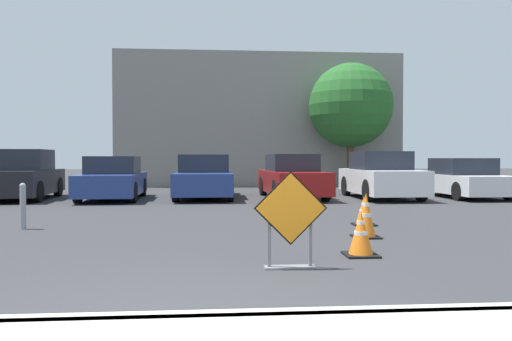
# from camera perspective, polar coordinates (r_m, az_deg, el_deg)

# --- Properties ---
(ground_plane) EXTENTS (96.00, 96.00, 0.00)m
(ground_plane) POSITION_cam_1_polar(r_m,az_deg,el_deg) (14.00, -5.92, -4.16)
(ground_plane) COLOR #333335
(curb_lip) EXTENTS (23.56, 0.20, 0.14)m
(curb_lip) POSITION_cam_1_polar(r_m,az_deg,el_deg) (4.15, -9.32, -16.82)
(curb_lip) COLOR #ADAAA3
(curb_lip) RESTS_ON ground_plane
(road_closed_sign) EXTENTS (0.91, 0.20, 1.21)m
(road_closed_sign) POSITION_cam_1_polar(r_m,az_deg,el_deg) (6.18, 3.96, -5.42)
(road_closed_sign) COLOR black
(road_closed_sign) RESTS_ON ground_plane
(traffic_cone_nearest) EXTENTS (0.46, 0.46, 0.63)m
(traffic_cone_nearest) POSITION_cam_1_polar(r_m,az_deg,el_deg) (7.17, 11.89, -7.11)
(traffic_cone_nearest) COLOR black
(traffic_cone_nearest) RESTS_ON ground_plane
(traffic_cone_second) EXTENTS (0.45, 0.45, 0.77)m
(traffic_cone_second) POSITION_cam_1_polar(r_m,az_deg,el_deg) (8.79, 12.45, -5.07)
(traffic_cone_second) COLOR black
(traffic_cone_second) RESTS_ON ground_plane
(traffic_cone_third) EXTENTS (0.44, 0.44, 0.59)m
(traffic_cone_third) POSITION_cam_1_polar(r_m,az_deg,el_deg) (10.39, 12.24, -4.56)
(traffic_cone_third) COLOR black
(traffic_cone_third) RESTS_ON ground_plane
(parked_car_nearest) EXTENTS (2.06, 4.13, 1.65)m
(parked_car_nearest) POSITION_cam_1_polar(r_m,az_deg,el_deg) (18.13, -25.15, -0.65)
(parked_car_nearest) COLOR black
(parked_car_nearest) RESTS_ON ground_plane
(parked_car_second) EXTENTS (1.94, 4.15, 1.42)m
(parked_car_second) POSITION_cam_1_polar(r_m,az_deg,el_deg) (17.05, -16.04, -1.00)
(parked_car_second) COLOR navy
(parked_car_second) RESTS_ON ground_plane
(parked_car_third) EXTENTS (1.92, 4.64, 1.48)m
(parked_car_third) POSITION_cam_1_polar(r_m,az_deg,el_deg) (17.13, -5.93, -0.83)
(parked_car_third) COLOR navy
(parked_car_third) RESTS_ON ground_plane
(parked_car_fourth) EXTENTS (1.98, 4.51, 1.49)m
(parked_car_fourth) POSITION_cam_1_polar(r_m,az_deg,el_deg) (17.00, 4.14, -0.82)
(parked_car_fourth) COLOR maroon
(parked_car_fourth) RESTS_ON ground_plane
(parked_car_fifth) EXTENTS (1.92, 4.18, 1.58)m
(parked_car_fifth) POSITION_cam_1_polar(r_m,az_deg,el_deg) (17.38, 14.07, -0.69)
(parked_car_fifth) COLOR white
(parked_car_fifth) RESTS_ON ground_plane
(parked_car_sixth) EXTENTS (1.93, 4.18, 1.36)m
(parked_car_sixth) POSITION_cam_1_polar(r_m,az_deg,el_deg) (18.71, 22.59, -0.93)
(parked_car_sixth) COLOR silver
(parked_car_sixth) RESTS_ON ground_plane
(bollard_nearest) EXTENTS (0.12, 0.12, 0.89)m
(bollard_nearest) POSITION_cam_1_polar(r_m,az_deg,el_deg) (10.56, -25.09, -3.56)
(bollard_nearest) COLOR gray
(bollard_nearest) RESTS_ON ground_plane
(building_facade_backdrop) EXTENTS (13.71, 5.00, 6.39)m
(building_facade_backdrop) POSITION_cam_1_polar(r_m,az_deg,el_deg) (26.02, 0.09, 5.48)
(building_facade_backdrop) COLOR gray
(building_facade_backdrop) RESTS_ON ground_plane
(street_tree_behind_lot) EXTENTS (3.81, 3.81, 5.66)m
(street_tree_behind_lot) POSITION_cam_1_polar(r_m,az_deg,el_deg) (23.22, 10.76, 7.30)
(street_tree_behind_lot) COLOR #513823
(street_tree_behind_lot) RESTS_ON ground_plane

